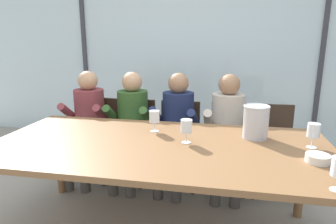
% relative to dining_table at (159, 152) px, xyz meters
% --- Properties ---
extents(ground, '(14.00, 14.00, 0.00)m').
position_rel_dining_table_xyz_m(ground, '(0.00, 1.00, -0.71)').
color(ground, '#9E9384').
extents(window_glass_panel, '(7.64, 0.03, 2.60)m').
position_rel_dining_table_xyz_m(window_glass_panel, '(0.00, 2.41, 0.59)').
color(window_glass_panel, silver).
rests_on(window_glass_panel, ground).
extents(window_mullion_left, '(0.06, 0.06, 2.60)m').
position_rel_dining_table_xyz_m(window_mullion_left, '(-1.72, 2.39, 0.59)').
color(window_mullion_left, '#38383D').
rests_on(window_mullion_left, ground).
extents(window_mullion_right, '(0.06, 0.06, 2.60)m').
position_rel_dining_table_xyz_m(window_mullion_right, '(1.72, 2.39, 0.59)').
color(window_mullion_right, '#38383D').
rests_on(window_mullion_right, ground).
extents(hillside_vineyard, '(13.64, 2.40, 1.80)m').
position_rel_dining_table_xyz_m(hillside_vineyard, '(0.00, 6.83, 0.20)').
color(hillside_vineyard, '#477A38').
rests_on(hillside_vineyard, ground).
extents(dining_table, '(2.44, 1.18, 0.77)m').
position_rel_dining_table_xyz_m(dining_table, '(0.00, 0.00, 0.00)').
color(dining_table, brown).
rests_on(dining_table, ground).
extents(chair_near_curtain, '(0.48, 0.48, 0.86)m').
position_rel_dining_table_xyz_m(chair_near_curtain, '(-0.93, 1.01, -0.21)').
color(chair_near_curtain, '#332319').
rests_on(chair_near_curtain, ground).
extents(chair_left_of_center, '(0.49, 0.49, 0.86)m').
position_rel_dining_table_xyz_m(chair_left_of_center, '(-0.51, 1.01, -0.21)').
color(chair_left_of_center, '#332319').
rests_on(chair_left_of_center, ground).
extents(chair_center, '(0.44, 0.44, 0.86)m').
position_rel_dining_table_xyz_m(chair_center, '(-0.01, 0.99, -0.21)').
color(chair_center, '#332319').
rests_on(chair_center, ground).
extents(chair_right_of_center, '(0.49, 0.49, 0.86)m').
position_rel_dining_table_xyz_m(chair_right_of_center, '(0.52, 1.02, -0.21)').
color(chair_right_of_center, '#332319').
rests_on(chair_right_of_center, ground).
extents(chair_near_window_right, '(0.45, 0.45, 0.86)m').
position_rel_dining_table_xyz_m(chair_near_window_right, '(0.95, 1.00, -0.21)').
color(chair_near_window_right, '#332319').
rests_on(chair_near_window_right, ground).
extents(person_maroon_top, '(0.47, 0.61, 1.18)m').
position_rel_dining_table_xyz_m(person_maroon_top, '(-0.99, 0.87, -0.04)').
color(person_maroon_top, brown).
rests_on(person_maroon_top, ground).
extents(person_olive_shirt, '(0.47, 0.61, 1.18)m').
position_rel_dining_table_xyz_m(person_olive_shirt, '(-0.50, 0.87, -0.04)').
color(person_olive_shirt, '#2D5123').
rests_on(person_olive_shirt, ground).
extents(person_navy_polo, '(0.49, 0.63, 1.18)m').
position_rel_dining_table_xyz_m(person_navy_polo, '(-0.02, 0.87, -0.04)').
color(person_navy_polo, '#192347').
rests_on(person_navy_polo, ground).
extents(person_beige_jumper, '(0.46, 0.61, 1.18)m').
position_rel_dining_table_xyz_m(person_beige_jumper, '(0.50, 0.87, -0.04)').
color(person_beige_jumper, '#B7AD9E').
rests_on(person_beige_jumper, ground).
extents(ice_bucket_primary, '(0.20, 0.20, 0.25)m').
position_rel_dining_table_xyz_m(ice_bucket_primary, '(0.69, 0.26, 0.19)').
color(ice_bucket_primary, '#B7B7BC').
rests_on(ice_bucket_primary, dining_table).
extents(tasting_bowl, '(0.15, 0.15, 0.05)m').
position_rel_dining_table_xyz_m(tasting_bowl, '(1.03, -0.14, 0.09)').
color(tasting_bowl, silver).
rests_on(tasting_bowl, dining_table).
extents(wine_glass_near_bucket, '(0.08, 0.08, 0.17)m').
position_rel_dining_table_xyz_m(wine_glass_near_bucket, '(-0.10, 0.27, 0.18)').
color(wine_glass_near_bucket, silver).
rests_on(wine_glass_near_bucket, dining_table).
extents(wine_glass_center_pour, '(0.08, 0.08, 0.17)m').
position_rel_dining_table_xyz_m(wine_glass_center_pour, '(1.06, 0.12, 0.18)').
color(wine_glass_center_pour, silver).
rests_on(wine_glass_center_pour, dining_table).
extents(wine_glass_by_right_taster, '(0.08, 0.08, 0.17)m').
position_rel_dining_table_xyz_m(wine_glass_by_right_taster, '(0.19, 0.05, 0.18)').
color(wine_glass_by_right_taster, silver).
rests_on(wine_glass_by_right_taster, dining_table).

